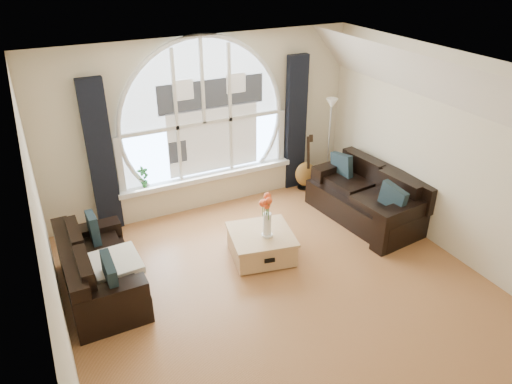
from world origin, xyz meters
name	(u,v)px	position (x,y,z in m)	size (l,w,h in m)	color
ground	(288,298)	(0.00, 0.00, 0.00)	(5.00, 5.50, 0.01)	brown
ceiling	(297,80)	(0.00, 0.00, 2.70)	(5.00, 5.50, 0.01)	silver
wall_back	(203,125)	(0.00, 2.75, 1.35)	(5.00, 0.01, 2.70)	beige
wall_left	(50,262)	(-2.50, 0.00, 1.35)	(0.01, 5.50, 2.70)	beige
wall_right	(459,161)	(2.50, 0.00, 1.35)	(0.01, 5.50, 2.70)	beige
attic_slope	(457,88)	(2.20, 0.00, 2.35)	(0.92, 5.50, 0.72)	silver
arched_window	(203,108)	(0.00, 2.72, 1.62)	(2.60, 0.06, 2.15)	silver
window_sill	(208,176)	(0.00, 2.65, 0.51)	(2.90, 0.22, 0.08)	white
window_frame	(204,109)	(0.00, 2.69, 1.62)	(2.76, 0.08, 2.15)	white
neighbor_house	(213,115)	(0.15, 2.71, 1.50)	(1.70, 0.02, 1.50)	silver
curtain_left	(101,158)	(-1.60, 2.63, 1.15)	(0.35, 0.12, 2.30)	black
curtain_right	(296,124)	(1.60, 2.63, 1.15)	(0.35, 0.12, 2.30)	black
sofa_left	(99,265)	(-2.01, 1.13, 0.40)	(0.82, 1.64, 0.73)	black
sofa_right	(366,195)	(2.02, 1.14, 0.40)	(0.92, 1.83, 0.82)	black
coffee_chest	(261,243)	(0.10, 0.95, 0.20)	(0.84, 0.84, 0.41)	tan
throw_blanket	(116,263)	(-1.83, 0.95, 0.50)	(0.55, 0.55, 0.10)	silver
vase_flowers	(267,211)	(0.14, 0.86, 0.76)	(0.24, 0.24, 0.70)	white
floor_lamp	(329,144)	(2.09, 2.34, 0.80)	(0.24, 0.24, 1.60)	#B2B2B2
guitar	(306,162)	(1.69, 2.39, 0.53)	(0.36, 0.24, 1.06)	olive
potted_plant	(143,177)	(-1.03, 2.65, 0.72)	(0.18, 0.12, 0.33)	#1E6023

